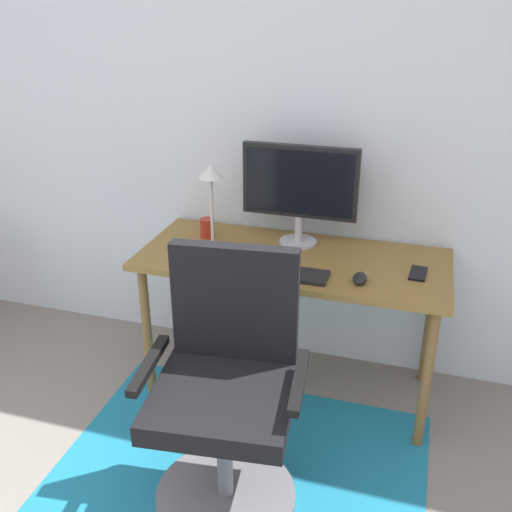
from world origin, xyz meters
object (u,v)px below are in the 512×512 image
desk (292,272)px  coffee_cup (207,228)px  office_chair (227,405)px  computer_mouse (360,278)px  desk_lamp (211,191)px  keyboard (278,272)px  monitor (300,186)px  cell_phone (418,273)px

desk → coffee_cup: 0.49m
office_chair → desk: bearing=78.4°
computer_mouse → desk_lamp: size_ratio=0.24×
desk_lamp → keyboard: bearing=-18.6°
monitor → keyboard: (-0.00, -0.35, -0.28)m
computer_mouse → office_chair: bearing=-124.4°
computer_mouse → office_chair: 0.76m
coffee_cup → cell_phone: 1.03m
desk_lamp → cell_phone: bearing=3.4°
computer_mouse → cell_phone: 0.27m
office_chair → computer_mouse: bearing=49.1°
computer_mouse → desk_lamp: desk_lamp is taller
keyboard → coffee_cup: 0.53m
computer_mouse → cell_phone: bearing=31.8°
coffee_cup → office_chair: bearing=-65.0°
cell_phone → office_chair: bearing=-127.3°
coffee_cup → cell_phone: size_ratio=0.68×
keyboard → desk: bearing=85.0°
keyboard → office_chair: 0.63m
keyboard → office_chair: size_ratio=0.43×
monitor → computer_mouse: bearing=-43.9°
computer_mouse → office_chair: office_chair is taller
desk_lamp → desk: bearing=11.9°
desk → desk_lamp: 0.53m
computer_mouse → office_chair: (-0.39, -0.57, -0.31)m
desk → coffee_cup: bearing=166.9°
desk → office_chair: bearing=-95.0°
monitor → keyboard: 0.45m
monitor → cell_phone: monitor is taller
desk → desk_lamp: bearing=-168.1°
desk → monitor: bearing=94.6°
desk_lamp → office_chair: 0.94m
keyboard → computer_mouse: size_ratio=4.13×
keyboard → cell_phone: 0.60m
keyboard → computer_mouse: 0.35m
keyboard → office_chair: bearing=-95.0°
desk → coffee_cup: coffee_cup is taller
computer_mouse → desk_lamp: (-0.69, 0.09, 0.29)m
desk → monitor: (-0.01, 0.16, 0.36)m
monitor → cell_phone: 0.66m
computer_mouse → desk_lamp: bearing=172.6°
desk → keyboard: bearing=-95.0°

